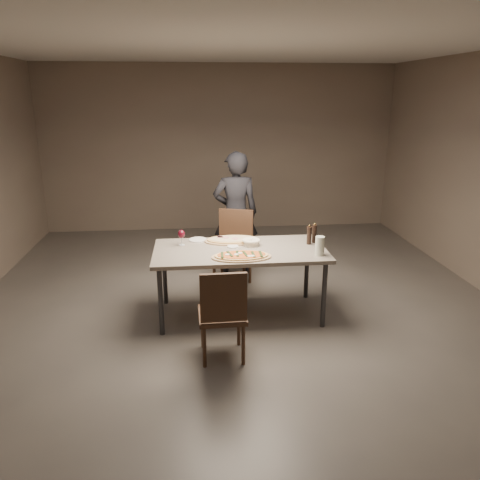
{
  "coord_description": "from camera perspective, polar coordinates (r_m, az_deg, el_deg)",
  "views": [
    {
      "loc": [
        -0.47,
        -4.62,
        2.3
      ],
      "look_at": [
        0.0,
        0.0,
        0.85
      ],
      "focal_mm": 35.0,
      "sensor_mm": 36.0,
      "label": 1
    }
  ],
  "objects": [
    {
      "name": "diner",
      "position": [
        6.13,
        -0.54,
        3.27
      ],
      "size": [
        0.6,
        0.4,
        1.62
      ],
      "primitive_type": "imported",
      "rotation": [
        0.0,
        0.0,
        3.17
      ],
      "color": "black",
      "rests_on": "ground"
    },
    {
      "name": "chair_far",
      "position": [
        5.76,
        -0.73,
        -0.54
      ],
      "size": [
        0.57,
        0.57,
        0.95
      ],
      "rotation": [
        0.0,
        0.0,
        2.82
      ],
      "color": "#40291A",
      "rests_on": "ground"
    },
    {
      "name": "dining_table",
      "position": [
        4.92,
        0.0,
        -1.75
      ],
      "size": [
        1.8,
        0.9,
        0.75
      ],
      "color": "gray",
      "rests_on": "ground"
    },
    {
      "name": "side_plate",
      "position": [
        5.21,
        -5.17,
        0.03
      ],
      "size": [
        0.2,
        0.2,
        0.01
      ],
      "rotation": [
        0.0,
        0.0,
        0.22
      ],
      "color": "white",
      "rests_on": "dining_table"
    },
    {
      "name": "room",
      "position": [
        4.73,
        0.0,
        6.37
      ],
      "size": [
        7.0,
        7.0,
        7.0
      ],
      "color": "#5E5751",
      "rests_on": "ground"
    },
    {
      "name": "chair_near",
      "position": [
        4.13,
        -2.12,
        -8.57
      ],
      "size": [
        0.43,
        0.43,
        0.88
      ],
      "rotation": [
        0.0,
        0.0,
        0.02
      ],
      "color": "#40291A",
      "rests_on": "ground"
    },
    {
      "name": "zucchini_pizza",
      "position": [
        4.64,
        0.18,
        -1.96
      ],
      "size": [
        0.6,
        0.33,
        0.05
      ],
      "rotation": [
        0.0,
        0.0,
        0.08
      ],
      "color": "tan",
      "rests_on": "dining_table"
    },
    {
      "name": "ham_pizza",
      "position": [
        5.15,
        -0.94,
        0.01
      ],
      "size": [
        0.61,
        0.34,
        0.04
      ],
      "rotation": [
        0.0,
        0.0,
        0.23
      ],
      "color": "tan",
      "rests_on": "dining_table"
    },
    {
      "name": "pepper_mill_right",
      "position": [
        5.09,
        8.43,
        0.61
      ],
      "size": [
        0.06,
        0.06,
        0.22
      ],
      "rotation": [
        0.0,
        0.0,
        -0.35
      ],
      "color": "black",
      "rests_on": "dining_table"
    },
    {
      "name": "carafe",
      "position": [
        4.76,
        9.71,
        -0.7
      ],
      "size": [
        0.09,
        0.09,
        0.19
      ],
      "rotation": [
        0.0,
        0.0,
        -0.34
      ],
      "color": "silver",
      "rests_on": "dining_table"
    },
    {
      "name": "oil_dish",
      "position": [
        4.96,
        -0.88,
        -0.8
      ],
      "size": [
        0.12,
        0.12,
        0.01
      ],
      "rotation": [
        0.0,
        0.0,
        0.29
      ],
      "color": "white",
      "rests_on": "dining_table"
    },
    {
      "name": "bread_basket",
      "position": [
        5.01,
        1.37,
        -0.19
      ],
      "size": [
        0.19,
        0.19,
        0.07
      ],
      "rotation": [
        0.0,
        0.0,
        -0.4
      ],
      "color": "beige",
      "rests_on": "dining_table"
    },
    {
      "name": "wine_glass",
      "position": [
        5.03,
        -7.16,
        0.66
      ],
      "size": [
        0.08,
        0.08,
        0.17
      ],
      "rotation": [
        0.0,
        0.0,
        0.29
      ],
      "color": "silver",
      "rests_on": "dining_table"
    },
    {
      "name": "pepper_mill_left",
      "position": [
        5.15,
        9.05,
        0.8
      ],
      "size": [
        0.06,
        0.06,
        0.22
      ],
      "rotation": [
        0.0,
        0.0,
        -0.06
      ],
      "color": "black",
      "rests_on": "dining_table"
    }
  ]
}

